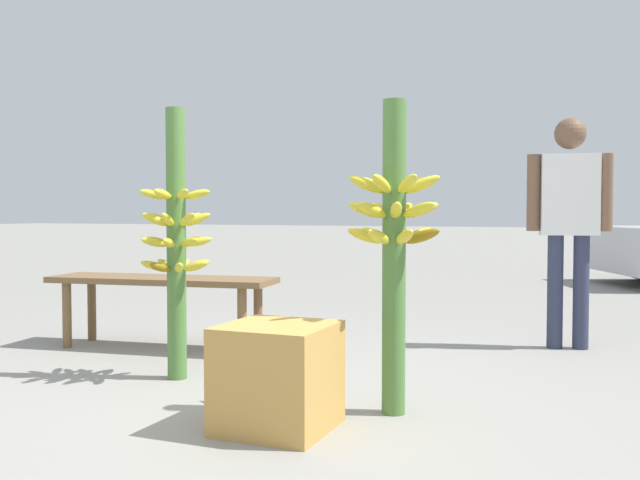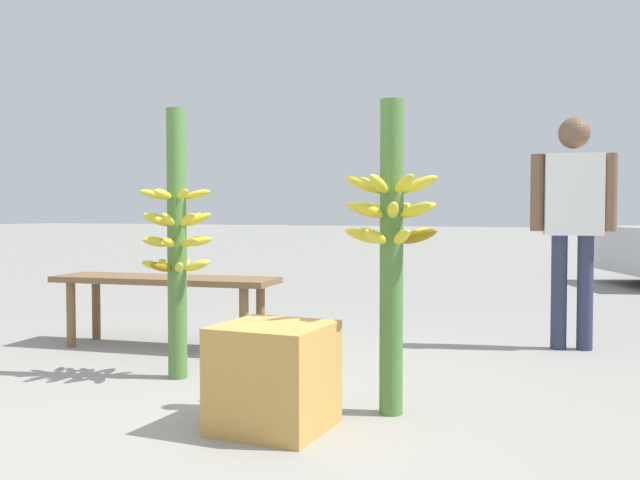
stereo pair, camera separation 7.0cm
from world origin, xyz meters
name	(u,v)px [view 2 (the right image)]	position (x,y,z in m)	size (l,w,h in m)	color
ground_plane	(248,415)	(0.00, 0.00, 0.00)	(80.00, 80.00, 0.00)	gray
banana_stalk_left	(177,239)	(-0.71, 0.48, 0.77)	(0.40, 0.40, 1.49)	#4C7A38
banana_stalk_center	(392,241)	(0.59, 0.28, 0.79)	(0.44, 0.44, 1.43)	#4C7A38
vendor_person	(573,210)	(1.23, 2.22, 0.93)	(0.56, 0.24, 1.55)	#2D334C
market_bench	(165,287)	(-1.30, 1.18, 0.42)	(1.59, 0.62, 0.48)	brown
produce_crate	(274,377)	(0.20, -0.14, 0.22)	(0.45, 0.45, 0.45)	#C69347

